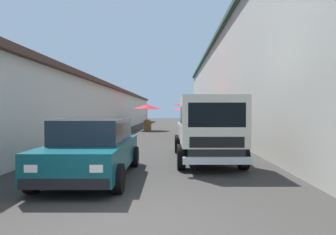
{
  "coord_description": "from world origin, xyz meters",
  "views": [
    {
      "loc": [
        -3.59,
        -0.69,
        1.67
      ],
      "look_at": [
        10.55,
        -0.36,
        1.31
      ],
      "focal_mm": 29.58,
      "sensor_mm": 36.0,
      "label": 1
    }
  ],
  "objects_px": {
    "fruit_stall_near_right": "(192,108)",
    "vendor_by_crates": "(209,121)",
    "fruit_stall_near_left": "(147,110)",
    "delivery_truck": "(209,131)",
    "fruit_stall_far_right": "(192,113)",
    "hatchback_car": "(94,148)"
  },
  "relations": [
    {
      "from": "fruit_stall_near_left",
      "to": "hatchback_car",
      "type": "xyz_separation_m",
      "value": [
        -16.09,
        -0.27,
        -0.98
      ]
    },
    {
      "from": "delivery_truck",
      "to": "vendor_by_crates",
      "type": "relative_size",
      "value": 3.21
    },
    {
      "from": "fruit_stall_far_right",
      "to": "vendor_by_crates",
      "type": "relative_size",
      "value": 1.41
    },
    {
      "from": "delivery_truck",
      "to": "fruit_stall_near_right",
      "type": "bearing_deg",
      "value": -0.71
    },
    {
      "from": "vendor_by_crates",
      "to": "fruit_stall_near_right",
      "type": "bearing_deg",
      "value": 135.34
    },
    {
      "from": "hatchback_car",
      "to": "delivery_truck",
      "type": "relative_size",
      "value": 0.8
    },
    {
      "from": "vendor_by_crates",
      "to": "fruit_stall_near_left",
      "type": "bearing_deg",
      "value": 65.13
    },
    {
      "from": "fruit_stall_near_left",
      "to": "vendor_by_crates",
      "type": "bearing_deg",
      "value": -114.87
    },
    {
      "from": "fruit_stall_near_left",
      "to": "delivery_truck",
      "type": "distance_m",
      "value": 14.85
    },
    {
      "from": "fruit_stall_far_right",
      "to": "delivery_truck",
      "type": "relative_size",
      "value": 0.44
    },
    {
      "from": "fruit_stall_far_right",
      "to": "vendor_by_crates",
      "type": "xyz_separation_m",
      "value": [
        4.56,
        -1.54,
        -0.66
      ]
    },
    {
      "from": "fruit_stall_near_left",
      "to": "vendor_by_crates",
      "type": "height_order",
      "value": "fruit_stall_near_left"
    },
    {
      "from": "fruit_stall_far_right",
      "to": "fruit_stall_near_right",
      "type": "distance_m",
      "value": 3.18
    },
    {
      "from": "fruit_stall_far_right",
      "to": "vendor_by_crates",
      "type": "distance_m",
      "value": 4.86
    },
    {
      "from": "delivery_truck",
      "to": "vendor_by_crates",
      "type": "height_order",
      "value": "delivery_truck"
    },
    {
      "from": "vendor_by_crates",
      "to": "hatchback_car",
      "type": "bearing_deg",
      "value": 161.67
    },
    {
      "from": "fruit_stall_near_left",
      "to": "hatchback_car",
      "type": "distance_m",
      "value": 16.13
    },
    {
      "from": "fruit_stall_near_left",
      "to": "fruit_stall_near_right",
      "type": "distance_m",
      "value": 5.04
    },
    {
      "from": "fruit_stall_near_right",
      "to": "vendor_by_crates",
      "type": "xyz_separation_m",
      "value": [
        1.4,
        -1.38,
        -0.99
      ]
    },
    {
      "from": "fruit_stall_far_right",
      "to": "fruit_stall_near_right",
      "type": "xyz_separation_m",
      "value": [
        3.16,
        -0.15,
        0.33
      ]
    },
    {
      "from": "hatchback_car",
      "to": "fruit_stall_near_left",
      "type": "bearing_deg",
      "value": 0.95
    },
    {
      "from": "delivery_truck",
      "to": "vendor_by_crates",
      "type": "bearing_deg",
      "value": -7.09
    }
  ]
}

